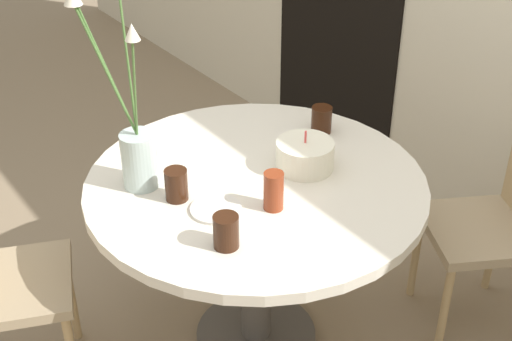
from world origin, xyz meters
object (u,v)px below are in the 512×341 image
(flower_vase, at_px, (133,135))
(drink_glass_2, at_px, (321,120))
(side_plate, at_px, (216,209))
(drink_glass_0, at_px, (176,185))
(drink_glass_3, at_px, (226,231))
(chair_left_flank, at_px, (503,212))
(drink_glass_1, at_px, (274,191))
(birthday_cake, at_px, (305,155))

(flower_vase, relative_size, drink_glass_2, 7.18)
(side_plate, height_order, drink_glass_0, drink_glass_0)
(drink_glass_0, bearing_deg, drink_glass_3, -1.99)
(chair_left_flank, relative_size, drink_glass_1, 6.96)
(chair_left_flank, distance_m, flower_vase, 1.41)
(flower_vase, bearing_deg, birthday_cake, 65.39)
(chair_left_flank, bearing_deg, drink_glass_3, -71.88)
(birthday_cake, height_order, flower_vase, flower_vase)
(chair_left_flank, xyz_separation_m, drink_glass_3, (-0.21, -1.12, 0.28))
(drink_glass_2, bearing_deg, birthday_cake, -52.75)
(drink_glass_3, bearing_deg, flower_vase, -173.12)
(side_plate, xyz_separation_m, drink_glass_3, (0.18, -0.08, 0.05))
(side_plate, bearing_deg, flower_vase, -154.70)
(drink_glass_2, relative_size, drink_glass_3, 0.96)
(chair_left_flank, distance_m, birthday_cake, 0.81)
(drink_glass_2, xyz_separation_m, drink_glass_3, (0.38, -0.70, 0.00))
(drink_glass_1, height_order, drink_glass_3, drink_glass_1)
(chair_left_flank, relative_size, drink_glass_0, 8.41)
(drink_glass_2, bearing_deg, drink_glass_0, -84.04)
(drink_glass_1, distance_m, drink_glass_2, 0.56)
(birthday_cake, relative_size, flower_vase, 0.28)
(drink_glass_2, height_order, drink_glass_3, drink_glass_3)
(chair_left_flank, xyz_separation_m, drink_glass_2, (-0.59, -0.42, 0.27))
(chair_left_flank, height_order, side_plate, chair_left_flank)
(chair_left_flank, xyz_separation_m, flower_vase, (-0.66, -1.17, 0.42))
(chair_left_flank, relative_size, birthday_cake, 4.49)
(chair_left_flank, bearing_deg, birthday_cake, -94.61)
(chair_left_flank, height_order, birthday_cake, chair_left_flank)
(side_plate, xyz_separation_m, drink_glass_0, (-0.13, -0.07, 0.05))
(drink_glass_3, bearing_deg, drink_glass_0, 178.01)
(drink_glass_0, distance_m, drink_glass_1, 0.32)
(flower_vase, height_order, drink_glass_2, flower_vase)
(drink_glass_2, bearing_deg, flower_vase, -95.69)
(side_plate, bearing_deg, drink_glass_0, -153.30)
(flower_vase, bearing_deg, drink_glass_2, 84.31)
(birthday_cake, bearing_deg, drink_glass_0, -101.71)
(side_plate, xyz_separation_m, drink_glass_2, (-0.21, 0.62, 0.05))
(drink_glass_1, relative_size, drink_glass_3, 1.23)
(chair_left_flank, distance_m, drink_glass_3, 1.17)
(birthday_cake, distance_m, drink_glass_2, 0.28)
(birthday_cake, height_order, drink_glass_3, birthday_cake)
(side_plate, relative_size, drink_glass_2, 1.63)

